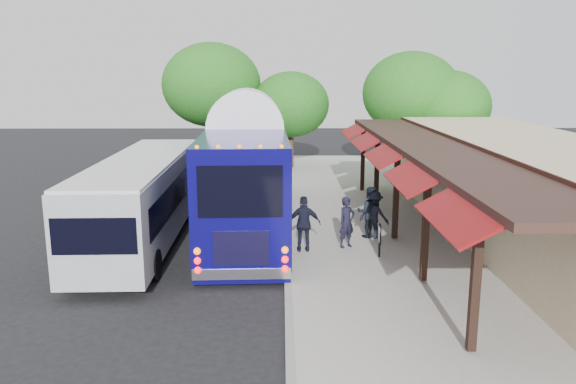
% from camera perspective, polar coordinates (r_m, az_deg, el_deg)
% --- Properties ---
extents(ground, '(90.00, 90.00, 0.00)m').
position_cam_1_polar(ground, '(15.74, -0.17, -9.72)').
color(ground, black).
rests_on(ground, ground).
extents(sidewalk, '(10.00, 40.00, 0.15)m').
position_cam_1_polar(sidewalk, '(20.15, 14.15, -4.93)').
color(sidewalk, '#9E9B93').
rests_on(sidewalk, ground).
extents(curb, '(0.20, 40.00, 0.16)m').
position_cam_1_polar(curb, '(19.49, -0.12, -5.14)').
color(curb, gray).
rests_on(curb, ground).
extents(station_shelter, '(8.15, 20.00, 3.60)m').
position_cam_1_polar(station_shelter, '(20.85, 23.43, 0.02)').
color(station_shelter, tan).
rests_on(station_shelter, ground).
extents(coach_bus, '(3.21, 13.13, 4.17)m').
position_cam_1_polar(coach_bus, '(21.31, -4.23, 2.32)').
color(coach_bus, '#0B075A').
rests_on(coach_bus, ground).
extents(city_bus, '(2.61, 11.06, 2.96)m').
position_cam_1_polar(city_bus, '(20.10, -14.49, -0.39)').
color(city_bus, '#95979D').
rests_on(city_bus, ground).
extents(ped_a, '(0.74, 0.68, 1.70)m').
position_cam_1_polar(ped_a, '(18.61, 5.99, -3.08)').
color(ped_a, black).
rests_on(ped_a, sidewalk).
extents(ped_b, '(0.96, 0.79, 1.81)m').
position_cam_1_polar(ped_b, '(19.82, 8.28, -2.03)').
color(ped_b, black).
rests_on(ped_b, sidewalk).
extents(ped_c, '(1.08, 0.48, 1.82)m').
position_cam_1_polar(ped_c, '(18.09, 1.65, -3.25)').
color(ped_c, black).
rests_on(ped_c, sidewalk).
extents(ped_d, '(1.25, 1.11, 1.68)m').
position_cam_1_polar(ped_d, '(19.75, 8.73, -2.29)').
color(ped_d, black).
rests_on(ped_d, sidewalk).
extents(sign_board, '(0.08, 0.48, 1.04)m').
position_cam_1_polar(sign_board, '(17.79, 9.30, -4.36)').
color(sign_board, black).
rests_on(sign_board, sidewalk).
extents(tree_left, '(4.61, 4.61, 5.90)m').
position_cam_1_polar(tree_left, '(33.91, 0.28, 8.86)').
color(tree_left, '#382314').
rests_on(tree_left, ground).
extents(tree_mid, '(5.47, 5.47, 7.00)m').
position_cam_1_polar(tree_mid, '(32.79, 12.38, 9.77)').
color(tree_mid, '#382314').
rests_on(tree_mid, ground).
extents(tree_right, '(4.65, 4.65, 5.96)m').
position_cam_1_polar(tree_right, '(32.50, 15.93, 8.33)').
color(tree_right, '#382314').
rests_on(tree_right, ground).
extents(tree_far, '(5.94, 5.94, 7.61)m').
position_cam_1_polar(tree_far, '(34.71, -7.76, 10.72)').
color(tree_far, '#382314').
rests_on(tree_far, ground).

